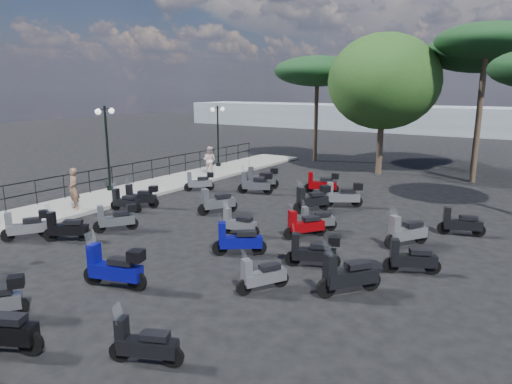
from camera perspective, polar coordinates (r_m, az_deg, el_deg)
The scene contains 36 objects.
ground at distance 16.56m, azimuth -9.50°, elevation -5.35°, with size 120.00×120.00×0.00m, color black.
sidewalk at distance 23.11m, azimuth -16.30°, elevation -0.28°, with size 3.00×30.00×0.15m, color slate.
railing at distance 23.82m, azimuth -18.83°, elevation 1.95°, with size 0.04×26.04×1.10m.
lamp_post_1 at distance 23.54m, azimuth -18.11°, elevation 5.87°, with size 0.46×1.21×4.14m.
lamp_post_2 at distance 29.62m, azimuth -4.78°, elevation 7.50°, with size 0.37×1.14×3.89m.
woman at distance 20.50m, azimuth -21.84°, elevation 0.39°, with size 0.64×0.42×1.74m, color brown.
pedestrian_far at distance 27.07m, azimuth -5.84°, elevation 3.97°, with size 0.79×0.62×1.63m, color silver.
scooter_1 at distance 17.63m, azimuth -26.76°, elevation -3.80°, with size 1.00×1.45×1.29m.
scooter_2 at distance 17.41m, azimuth -17.09°, elevation -3.19°, with size 1.05×1.40×1.28m.
scooter_3 at distance 20.08m, azimuth -16.06°, elevation -1.19°, with size 1.51×0.59×1.22m.
scooter_4 at distance 20.57m, azimuth -14.18°, elevation -0.55°, with size 1.52×0.89×1.30m.
scooter_5 at distance 23.33m, azimuth -7.08°, elevation 1.25°, with size 1.19×1.22×1.24m.
scooter_8 at distance 16.87m, azimuth -22.63°, elevation -4.23°, with size 1.41×1.03×1.31m.
scooter_9 at distance 19.00m, azimuth -4.93°, elevation -1.31°, with size 1.01×1.59×1.40m.
scooter_10 at distance 22.46m, azimuth -0.01°, elevation 1.07°, with size 1.67×0.93×1.41m.
scooter_11 at distance 23.75m, azimuth 0.75°, elevation 1.75°, with size 1.70×0.97×1.45m.
scooter_13 at distance 12.58m, azimuth -17.24°, elevation -9.07°, with size 1.80×0.82×1.47m.
scooter_14 at distance 14.33m, azimuth -2.25°, elevation -6.09°, with size 1.44×1.12×1.37m.
scooter_15 at distance 16.22m, azimuth -2.20°, elevation -4.01°, with size 1.50×0.54×1.20m.
scooter_16 at distance 19.40m, azimuth 7.06°, elevation -0.92°, with size 1.08×1.59×1.41m.
scooter_17 at distance 22.74m, azimuth 8.25°, elevation 1.07°, with size 1.63×0.95×1.39m.
scooter_19 at distance 9.30m, azimuth -13.85°, elevation -18.03°, with size 1.39×0.77×1.18m.
scooter_20 at distance 13.46m, azimuth 7.19°, elevation -7.40°, with size 1.52×0.87×1.29m.
scooter_21 at distance 16.01m, azimuth 6.06°, elevation -4.18°, with size 1.03×1.40×1.30m.
scooter_22 at distance 16.74m, azimuth 7.52°, elevation -3.55°, with size 1.11×1.20×1.23m.
scooter_23 at distance 20.32m, azimuth 10.83°, elevation -0.42°, with size 1.58×1.11×1.42m.
scooter_25 at distance 11.89m, azimuth 0.73°, elevation -10.47°, with size 0.86×1.37×1.20m.
scooter_26 at distance 11.92m, azimuth 11.40°, elevation -10.22°, with size 1.20×1.53×1.46m.
scooter_27 at distance 13.66m, azimuth 18.77°, elevation -7.90°, with size 1.47×0.88×1.28m.
scooter_28 at distance 15.86m, azimuth 18.24°, elevation -4.81°, with size 1.07×1.54×1.40m.
scooter_29 at distance 17.72m, azimuth 24.17°, elevation -3.60°, with size 1.56×0.74×1.29m.
broadleaf_tree at distance 28.48m, azimuth 15.68°, elevation 13.12°, with size 6.55×6.55×8.27m.
pine_0 at distance 30.80m, azimuth 26.71°, elevation 15.33°, with size 6.89×6.89×8.38m.
pine_1 at distance 27.74m, azimuth 26.94°, elevation 16.44°, with size 5.31×5.31×8.47m.
pine_2 at distance 32.79m, azimuth 7.67°, elevation 14.71°, with size 5.98×5.98×7.30m.
distant_hills at distance 57.57m, azimuth 22.84°, elevation 8.28°, with size 70.00×8.00×3.00m, color gray.
Camera 1 is at (10.83, -11.43, 5.13)m, focal length 32.00 mm.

